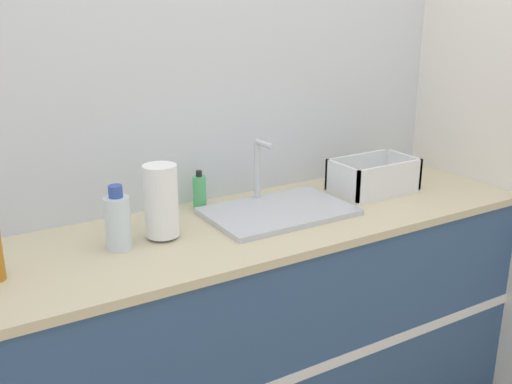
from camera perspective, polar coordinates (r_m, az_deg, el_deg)
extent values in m
cube|color=silver|center=(2.28, -6.58, 8.86)|extent=(4.73, 0.06, 2.60)
cube|color=silver|center=(2.75, 20.21, 9.49)|extent=(0.06, 2.60, 2.60)
cube|color=#33517A|center=(2.31, -2.23, -14.07)|extent=(2.33, 0.60, 0.87)
cube|color=white|center=(2.09, 1.90, -17.81)|extent=(2.33, 0.01, 0.04)
cube|color=beige|center=(2.10, -2.38, -3.65)|extent=(2.35, 0.63, 0.03)
cube|color=silver|center=(2.20, 2.14, -1.86)|extent=(0.53, 0.35, 0.02)
cylinder|color=silver|center=(2.29, 0.10, 2.13)|extent=(0.02, 0.02, 0.22)
cylinder|color=silver|center=(2.22, 0.82, 4.58)|extent=(0.02, 0.11, 0.02)
cylinder|color=#4C4C51|center=(2.02, -8.85, -4.18)|extent=(0.08, 0.08, 0.01)
cylinder|color=white|center=(1.97, -9.03, -0.82)|extent=(0.11, 0.11, 0.24)
cube|color=white|center=(2.49, 11.02, 0.12)|extent=(0.33, 0.20, 0.01)
cube|color=white|center=(2.41, 12.64, 1.09)|extent=(0.33, 0.01, 0.13)
cube|color=white|center=(2.54, 9.68, 2.20)|extent=(0.33, 0.01, 0.13)
cube|color=white|center=(2.37, 8.21, 1.10)|extent=(0.01, 0.20, 0.13)
cube|color=white|center=(2.58, 13.79, 2.17)|extent=(0.01, 0.20, 0.13)
cylinder|color=silver|center=(1.93, -13.02, -2.92)|extent=(0.08, 0.08, 0.17)
cylinder|color=#334C9E|center=(1.89, -13.25, 0.06)|extent=(0.04, 0.04, 0.04)
cylinder|color=#4CB266|center=(2.26, -5.41, -0.03)|extent=(0.05, 0.05, 0.13)
cylinder|color=black|center=(2.24, -5.46, 1.76)|extent=(0.02, 0.02, 0.02)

